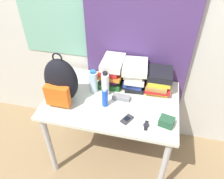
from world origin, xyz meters
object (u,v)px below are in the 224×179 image
at_px(book_stack_right, 158,80).
at_px(sunglasses_case, 121,98).
at_px(backpack, 61,82).
at_px(book_stack_center, 135,75).
at_px(wristwatch, 146,125).
at_px(water_bottle, 93,82).
at_px(sports_bottle, 105,84).
at_px(camera_pouch, 167,122).
at_px(sunscreen_bottle, 105,98).
at_px(book_stack_left, 112,71).
at_px(cell_phone, 127,119).

distance_m(book_stack_right, sunglasses_case, 0.37).
bearing_deg(backpack, sunglasses_case, 13.72).
bearing_deg(book_stack_center, wristwatch, -70.55).
height_order(water_bottle, sports_bottle, sports_bottle).
distance_m(book_stack_right, wristwatch, 0.48).
height_order(book_stack_right, sunglasses_case, book_stack_right).
distance_m(sunglasses_case, wristwatch, 0.35).
bearing_deg(book_stack_center, camera_pouch, -53.59).
bearing_deg(sports_bottle, sunscreen_bottle, -76.90).
height_order(water_bottle, camera_pouch, water_bottle).
bearing_deg(book_stack_left, wristwatch, -51.09).
height_order(water_bottle, sunscreen_bottle, water_bottle).
bearing_deg(book_stack_left, sunglasses_case, -58.16).
distance_m(backpack, book_stack_center, 0.65).
xyz_separation_m(water_bottle, camera_pouch, (0.65, -0.26, -0.07)).
xyz_separation_m(backpack, book_stack_left, (0.34, 0.33, -0.06)).
height_order(book_stack_left, sunscreen_bottle, book_stack_left).
distance_m(book_stack_left, book_stack_right, 0.42).
height_order(sports_bottle, camera_pouch, sports_bottle).
bearing_deg(wristwatch, backpack, 169.29).
xyz_separation_m(sports_bottle, wristwatch, (0.39, -0.29, -0.10)).
xyz_separation_m(cell_phone, wristwatch, (0.15, -0.02, -0.00)).
relative_size(sunglasses_case, wristwatch, 1.55).
height_order(book_stack_center, water_bottle, book_stack_center).
xyz_separation_m(book_stack_right, wristwatch, (-0.05, -0.47, -0.09)).
bearing_deg(water_bottle, wristwatch, -31.34).
height_order(backpack, book_stack_left, backpack).
height_order(backpack, wristwatch, backpack).
bearing_deg(book_stack_right, book_stack_left, 179.92).
xyz_separation_m(sunscreen_bottle, sunglasses_case, (0.11, 0.10, -0.07)).
height_order(cell_phone, wristwatch, cell_phone).
bearing_deg(sunglasses_case, book_stack_right, 36.48).
relative_size(water_bottle, sports_bottle, 0.95).
bearing_deg(sports_bottle, cell_phone, -47.98).
bearing_deg(cell_phone, sports_bottle, 132.02).
xyz_separation_m(book_stack_center, cell_phone, (0.01, -0.44, -0.12)).
height_order(sports_bottle, wristwatch, sports_bottle).
relative_size(backpack, book_stack_left, 1.55).
bearing_deg(book_stack_center, book_stack_right, 1.53).
bearing_deg(water_bottle, book_stack_right, 16.17).
height_order(sunscreen_bottle, wristwatch, sunscreen_bottle).
xyz_separation_m(sunglasses_case, wristwatch, (0.24, -0.25, -0.01)).
height_order(sunscreen_bottle, camera_pouch, sunscreen_bottle).
bearing_deg(book_stack_right, wristwatch, -95.74).
bearing_deg(sunglasses_case, book_stack_center, 68.92).
xyz_separation_m(sports_bottle, sunscreen_bottle, (0.03, -0.14, -0.03)).
relative_size(sports_bottle, cell_phone, 1.95).
relative_size(backpack, sunglasses_case, 2.95).
xyz_separation_m(book_stack_right, cell_phone, (-0.20, -0.44, -0.09)).
bearing_deg(book_stack_center, backpack, -149.68).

